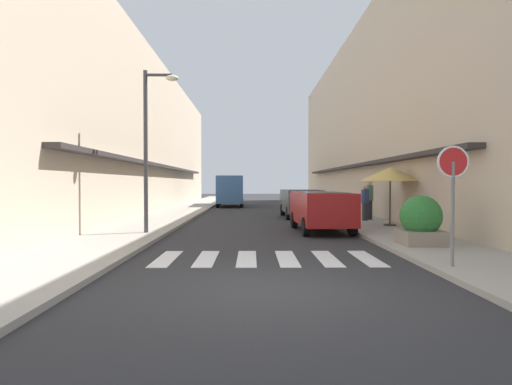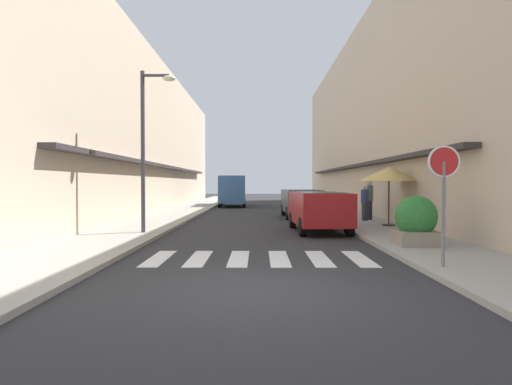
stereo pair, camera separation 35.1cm
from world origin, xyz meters
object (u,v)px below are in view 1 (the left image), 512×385
(parked_car_near, at_px, (321,207))
(round_street_sign, at_px, (453,174))
(parked_car_mid, at_px, (301,200))
(pedestrian_walking_near, at_px, (370,199))
(cafe_umbrella, at_px, (390,174))
(pedestrian_walking_far, at_px, (365,202))
(street_lamp, at_px, (151,134))
(delivery_van, at_px, (230,188))
(planter_corner, at_px, (421,221))

(parked_car_near, xyz_separation_m, round_street_sign, (1.48, -7.16, 1.05))
(parked_car_mid, xyz_separation_m, pedestrian_walking_near, (2.87, -2.65, 0.16))
(round_street_sign, height_order, pedestrian_walking_near, round_street_sign)
(cafe_umbrella, distance_m, pedestrian_walking_far, 2.60)
(parked_car_near, distance_m, street_lamp, 6.58)
(round_street_sign, distance_m, pedestrian_walking_near, 11.21)
(parked_car_near, bearing_deg, round_street_sign, -78.35)
(delivery_van, relative_size, pedestrian_walking_far, 3.41)
(parked_car_near, distance_m, cafe_umbrella, 3.36)
(parked_car_near, xyz_separation_m, planter_corner, (2.06, -4.11, -0.17))
(street_lamp, distance_m, cafe_umbrella, 9.26)
(round_street_sign, bearing_deg, cafe_umbrella, 80.17)
(parked_car_mid, relative_size, pedestrian_walking_far, 2.75)
(planter_corner, xyz_separation_m, pedestrian_walking_far, (0.48, 7.53, 0.21))
(pedestrian_walking_far, bearing_deg, parked_car_near, -106.42)
(parked_car_mid, height_order, pedestrian_walking_far, pedestrian_walking_far)
(parked_car_near, distance_m, delivery_van, 18.06)
(parked_car_mid, xyz_separation_m, round_street_sign, (1.48, -13.74, 1.05))
(round_street_sign, distance_m, street_lamp, 9.66)
(cafe_umbrella, xyz_separation_m, planter_corner, (-0.86, -5.25, -1.39))
(parked_car_near, height_order, cafe_umbrella, cafe_umbrella)
(cafe_umbrella, bearing_deg, street_lamp, -165.36)
(round_street_sign, bearing_deg, parked_car_near, 101.65)
(delivery_van, xyz_separation_m, pedestrian_walking_far, (6.78, -14.13, -0.45))
(parked_car_mid, xyz_separation_m, planter_corner, (2.06, -10.68, -0.17))
(parked_car_near, height_order, pedestrian_walking_near, pedestrian_walking_near)
(street_lamp, xyz_separation_m, pedestrian_walking_far, (8.49, 4.60, -2.50))
(parked_car_mid, height_order, round_street_sign, round_street_sign)
(round_street_sign, height_order, planter_corner, round_street_sign)
(delivery_van, height_order, street_lamp, street_lamp)
(parked_car_mid, distance_m, pedestrian_walking_far, 4.05)
(parked_car_near, distance_m, round_street_sign, 7.39)
(parked_car_near, bearing_deg, parked_car_mid, 90.00)
(cafe_umbrella, relative_size, pedestrian_walking_near, 1.31)
(planter_corner, relative_size, pedestrian_walking_far, 0.84)
(delivery_van, distance_m, pedestrian_walking_far, 15.68)
(street_lamp, distance_m, pedestrian_walking_near, 10.47)
(pedestrian_walking_near, height_order, pedestrian_walking_far, pedestrian_walking_near)
(planter_corner, distance_m, pedestrian_walking_far, 7.54)
(parked_car_mid, height_order, street_lamp, street_lamp)
(parked_car_mid, xyz_separation_m, street_lamp, (-5.95, -7.75, 2.53))
(parked_car_near, relative_size, cafe_umbrella, 1.76)
(cafe_umbrella, bearing_deg, parked_car_near, -158.63)
(parked_car_mid, bearing_deg, pedestrian_walking_far, -51.20)
(parked_car_mid, distance_m, planter_corner, 10.88)
(parked_car_mid, xyz_separation_m, pedestrian_walking_far, (2.54, -3.15, 0.04))
(pedestrian_walking_near, bearing_deg, parked_car_mid, 164.72)
(round_street_sign, distance_m, pedestrian_walking_far, 10.68)
(round_street_sign, bearing_deg, street_lamp, 141.14)
(parked_car_near, relative_size, pedestrian_walking_far, 2.61)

